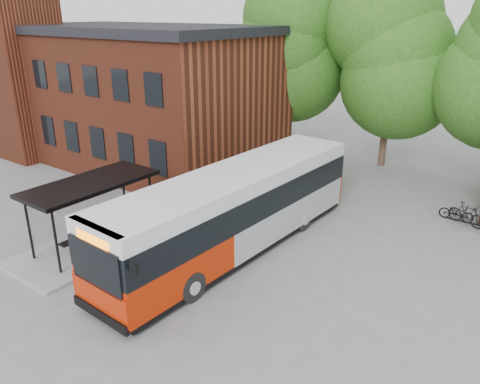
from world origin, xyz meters
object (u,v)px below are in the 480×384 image
Objects in this scene: city_bus at (235,211)px; bicycle_1 at (467,214)px; bus_shelter at (94,214)px; bicycle_0 at (456,212)px.

city_bus is 10.98m from bicycle_1.
bus_shelter is 3.95× the size of bicycle_1.
bicycle_0 is at bearing 54.18° from city_bus.
bus_shelter is at bearing -144.09° from city_bus.
bus_shelter is 16.53m from bicycle_0.
bicycle_0 is at bearing 79.25° from bicycle_1.
bus_shelter reaches higher than bicycle_1.
bicycle_0 is 0.58m from bicycle_1.
city_bus is 10.90m from bicycle_0.
bus_shelter is 16.67m from bicycle_1.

